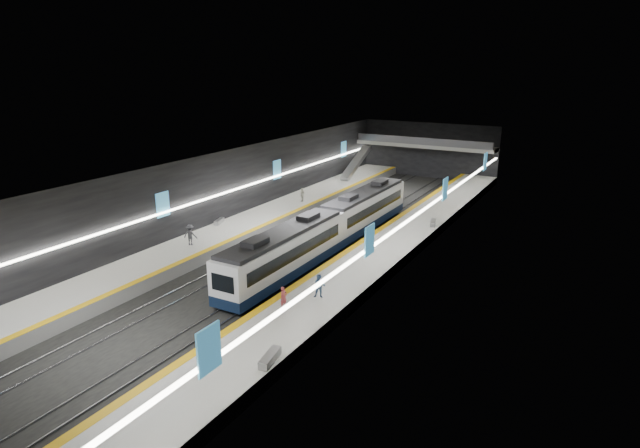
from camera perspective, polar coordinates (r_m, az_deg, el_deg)
The scene contains 25 objects.
ground at distance 50.21m, azimuth -1.41°, elevation -2.25°, with size 70.00×70.00×0.00m, color black.
ceiling at distance 48.16m, azimuth -1.48°, elevation 6.77°, with size 20.00×70.00×0.04m, color beige.
wall_left at distance 54.69m, azimuth -10.50°, elevation 3.45°, with size 0.04×70.00×8.00m, color black.
wall_right at distance 44.92m, azimuth 9.58°, elevation 0.52°, with size 0.04×70.00×8.00m, color black.
wall_back at distance 80.47m, azimuth 11.53°, elevation 7.71°, with size 20.00×0.04×8.00m, color black.
platform_left at distance 54.09m, azimuth -8.26°, elevation -0.44°, with size 5.00×70.00×1.00m, color slate.
tile_surface_left at distance 53.94m, azimuth -8.28°, elevation 0.08°, with size 5.00×70.00×0.02m, color #A6A6A1.
tactile_strip_left at distance 52.67m, azimuth -6.38°, elevation -0.25°, with size 0.60×70.00×0.02m, color #DCA20B.
platform_right at distance 46.86m, azimuth 6.50°, elevation -3.15°, with size 5.00×70.00×1.00m, color slate.
tile_surface_right at distance 46.69m, azimuth 6.52°, elevation -2.56°, with size 5.00×70.00×0.02m, color #A6A6A1.
tactile_strip_right at distance 47.52m, azimuth 4.08°, elevation -2.12°, with size 0.60×70.00×0.02m, color #DCA20B.
rails at distance 50.19m, azimuth -1.41°, elevation -2.19°, with size 6.52×70.00×0.12m.
train at distance 48.21m, azimuth 1.02°, elevation -0.33°, with size 2.69×30.05×3.60m.
ad_posters at distance 49.74m, azimuth -0.86°, elevation 2.98°, with size 19.94×53.50×2.20m.
cove_light_left at distance 54.61m, azimuth -10.33°, elevation 3.23°, with size 0.25×68.60×0.12m, color white.
cove_light_right at distance 45.04m, azimuth 9.33°, elevation 0.32°, with size 0.25×68.60×0.12m, color white.
mezzanine_bridge at distance 78.36m, azimuth 11.10°, elevation 8.26°, with size 20.00×3.00×1.50m.
escalator at distance 75.13m, azimuth 3.83°, elevation 6.52°, with size 1.20×8.00×0.60m, color #99999E.
bench_left_far at distance 54.24m, azimuth -10.71°, elevation 0.27°, with size 0.48×1.72×0.42m, color #99999E.
bench_right_near at distance 29.82m, azimuth -5.36°, elevation -14.03°, with size 0.55×1.97×0.48m, color #99999E.
bench_right_far at distance 53.93m, azimuth 11.97°, elevation 0.12°, with size 0.52×1.86×0.45m, color #99999E.
passenger_right_a at distance 35.27m, azimuth -3.91°, elevation -7.87°, with size 0.55×0.36×1.52m, color #BD464B.
passenger_right_b at distance 36.68m, azimuth -0.06°, elevation -6.67°, with size 0.81×0.63×1.68m, color #466899.
passenger_left_a at distance 61.54m, azimuth -1.90°, elevation 3.13°, with size 0.93×0.39×1.59m, color beige.
passenger_left_b at distance 48.21m, azimuth -13.67°, elevation -1.15°, with size 1.21×0.69×1.87m, color #43434B.
Camera 1 is at (24.33, -40.66, 16.61)m, focal length 30.00 mm.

